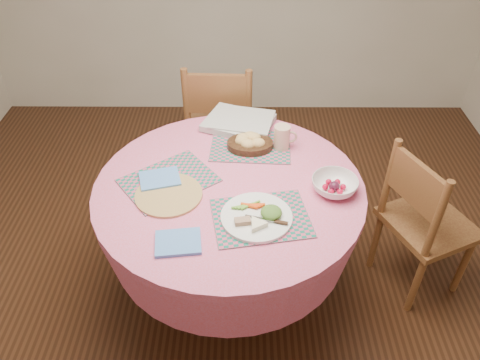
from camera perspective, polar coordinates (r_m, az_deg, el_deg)
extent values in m
plane|color=#331C0F|center=(2.68, -1.10, -13.10)|extent=(4.00, 4.00, 0.00)
cylinder|color=pink|center=(2.15, -1.33, -1.03)|extent=(1.24, 1.24, 0.04)
cone|color=pink|center=(2.26, -1.27, -4.34)|extent=(1.24, 1.24, 0.30)
cylinder|color=black|center=(2.51, -1.16, -10.00)|extent=(0.14, 0.14, 0.44)
cylinder|color=black|center=(2.65, -1.11, -12.70)|extent=(0.56, 0.56, 0.06)
cube|color=brown|center=(2.61, 21.98, -4.98)|extent=(0.52, 0.53, 0.04)
cylinder|color=brown|center=(2.78, 25.61, -9.22)|extent=(0.05, 0.05, 0.42)
cylinder|color=brown|center=(2.92, 21.16, -4.96)|extent=(0.05, 0.05, 0.42)
cylinder|color=brown|center=(2.59, 20.69, -11.72)|extent=(0.05, 0.05, 0.42)
cylinder|color=brown|center=(2.74, 16.23, -6.99)|extent=(0.05, 0.05, 0.42)
cylinder|color=brown|center=(2.27, 22.83, -4.71)|extent=(0.05, 0.05, 0.47)
cylinder|color=brown|center=(2.44, 17.71, 0.14)|extent=(0.05, 0.05, 0.47)
cube|color=brown|center=(2.30, 20.67, -0.45)|extent=(0.16, 0.32, 0.22)
cube|color=brown|center=(3.07, -2.31, 6.35)|extent=(0.46, 0.44, 0.04)
cylinder|color=brown|center=(3.33, 1.15, 4.58)|extent=(0.04, 0.04, 0.45)
cylinder|color=brown|center=(3.36, -5.08, 4.72)|extent=(0.04, 0.04, 0.45)
cylinder|color=brown|center=(3.06, 0.95, 0.94)|extent=(0.04, 0.04, 0.45)
cylinder|color=brown|center=(3.09, -5.82, 1.13)|extent=(0.04, 0.04, 0.45)
cylinder|color=brown|center=(2.77, 1.04, 8.52)|extent=(0.04, 0.04, 0.50)
cylinder|color=brown|center=(2.80, -6.50, 8.65)|extent=(0.04, 0.04, 0.50)
cube|color=brown|center=(2.73, -2.82, 10.43)|extent=(0.36, 0.05, 0.24)
cube|color=#126955|center=(1.97, 2.57, -4.64)|extent=(0.45, 0.36, 0.01)
cube|color=#126955|center=(2.18, -8.68, -0.06)|extent=(0.50, 0.48, 0.01)
cube|color=#126955|center=(2.38, 1.31, 4.23)|extent=(0.42, 0.32, 0.01)
cylinder|color=#AD924B|center=(2.10, -8.68, -1.78)|extent=(0.30, 0.30, 0.01)
cube|color=#5388D5|center=(1.88, -7.56, -7.55)|extent=(0.20, 0.16, 0.01)
cube|color=#5388D5|center=(2.18, -9.76, 0.13)|extent=(0.21, 0.18, 0.01)
cylinder|color=white|center=(1.96, 2.02, -4.49)|extent=(0.30, 0.30, 0.01)
ellipsoid|color=#2B4B1A|center=(1.94, 3.82, -4.16)|extent=(0.10, 0.10, 0.04)
cylinder|color=#F4ECC3|center=(1.90, 1.77, -5.43)|extent=(0.12, 0.12, 0.02)
cube|color=#927154|center=(1.92, 0.11, -4.82)|extent=(0.07, 0.05, 0.02)
cube|color=silver|center=(1.93, 2.64, -4.87)|extent=(0.15, 0.05, 0.00)
cylinder|color=black|center=(2.35, 1.23, 4.33)|extent=(0.23, 0.23, 0.03)
ellipsoid|color=tan|center=(2.33, 0.25, 5.05)|extent=(0.07, 0.06, 0.05)
ellipsoid|color=tan|center=(2.36, 1.72, 5.45)|extent=(0.07, 0.06, 0.05)
ellipsoid|color=tan|center=(2.32, 2.24, 4.77)|extent=(0.07, 0.06, 0.05)
ellipsoid|color=tan|center=(2.31, 1.00, 4.64)|extent=(0.07, 0.06, 0.05)
ellipsoid|color=tan|center=(2.37, 1.23, 5.59)|extent=(0.07, 0.06, 0.05)
ellipsoid|color=tan|center=(2.35, 0.37, 5.39)|extent=(0.07, 0.06, 0.05)
cylinder|color=#D2AD91|center=(2.34, 5.12, 5.24)|extent=(0.08, 0.08, 0.12)
torus|color=#D2AD91|center=(2.34, 6.17, 5.23)|extent=(0.07, 0.01, 0.07)
imported|color=white|center=(2.12, 11.44, -0.64)|extent=(0.22, 0.22, 0.06)
sphere|color=red|center=(2.14, 12.46, -0.83)|extent=(0.03, 0.03, 0.03)
sphere|color=red|center=(2.16, 11.79, -0.24)|extent=(0.03, 0.03, 0.03)
sphere|color=red|center=(2.15, 10.75, -0.24)|extent=(0.03, 0.03, 0.03)
sphere|color=red|center=(2.12, 10.35, -0.83)|extent=(0.03, 0.03, 0.03)
sphere|color=red|center=(2.10, 11.01, -1.43)|extent=(0.03, 0.03, 0.03)
sphere|color=red|center=(2.11, 12.08, -1.43)|extent=(0.03, 0.03, 0.03)
sphere|color=#441329|center=(2.13, 11.42, -0.77)|extent=(0.05, 0.05, 0.05)
cube|color=silver|center=(2.53, -0.19, 7.02)|extent=(0.42, 0.38, 0.03)
cube|color=silver|center=(2.51, 0.26, 7.43)|extent=(0.37, 0.31, 0.01)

